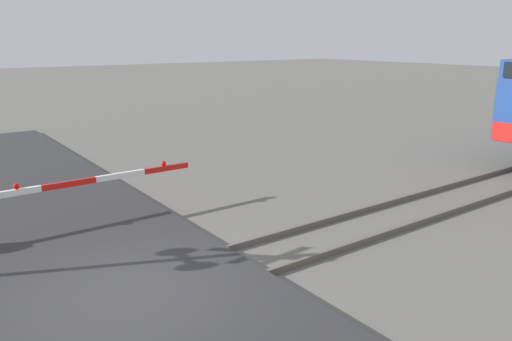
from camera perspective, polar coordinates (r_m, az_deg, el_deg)
name	(u,v)px	position (r m, az deg, el deg)	size (l,w,h in m)	color
ground_plane	(128,301)	(9.30, -14.44, -14.30)	(160.00, 160.00, 0.00)	#605E59
rail_track_left	(113,281)	(9.87, -16.05, -12.14)	(0.08, 80.00, 0.15)	#59544C
rail_track_right	(145,315)	(8.68, -12.64, -15.87)	(0.08, 80.00, 0.15)	#59544C
road_surface	(128,297)	(9.27, -14.47, -13.87)	(36.00, 5.01, 0.16)	#2D2D30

